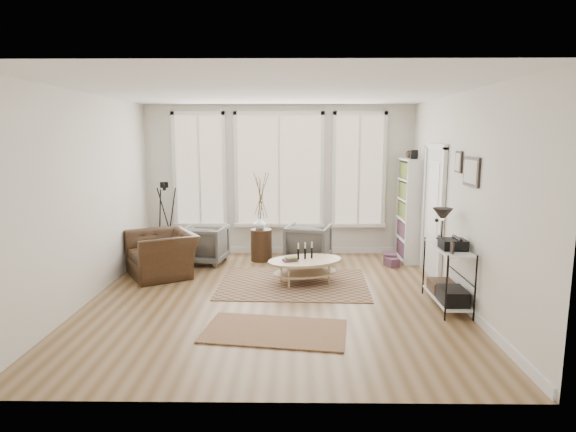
{
  "coord_description": "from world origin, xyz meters",
  "views": [
    {
      "loc": [
        0.29,
        -6.63,
        2.3
      ],
      "look_at": [
        0.2,
        0.6,
        1.1
      ],
      "focal_mm": 30.0,
      "sensor_mm": 36.0,
      "label": 1
    }
  ],
  "objects_px": {
    "armchair_right": "(308,243)",
    "side_table": "(261,218)",
    "bookcase": "(409,210)",
    "low_shelf": "(448,270)",
    "accent_chair": "(162,254)",
    "coffee_table": "(305,265)",
    "armchair_left": "(205,244)"
  },
  "relations": [
    {
      "from": "armchair_right",
      "to": "accent_chair",
      "type": "bearing_deg",
      "value": 33.85
    },
    {
      "from": "side_table",
      "to": "accent_chair",
      "type": "relative_size",
      "value": 1.48
    },
    {
      "from": "coffee_table",
      "to": "accent_chair",
      "type": "distance_m",
      "value": 2.41
    },
    {
      "from": "bookcase",
      "to": "accent_chair",
      "type": "xyz_separation_m",
      "value": [
        -4.35,
        -1.09,
        -0.59
      ]
    },
    {
      "from": "bookcase",
      "to": "low_shelf",
      "type": "height_order",
      "value": "bookcase"
    },
    {
      "from": "armchair_right",
      "to": "bookcase",
      "type": "bearing_deg",
      "value": -159.47
    },
    {
      "from": "bookcase",
      "to": "armchair_right",
      "type": "bearing_deg",
      "value": -173.7
    },
    {
      "from": "coffee_table",
      "to": "side_table",
      "type": "distance_m",
      "value": 1.68
    },
    {
      "from": "low_shelf",
      "to": "side_table",
      "type": "height_order",
      "value": "side_table"
    },
    {
      "from": "side_table",
      "to": "accent_chair",
      "type": "bearing_deg",
      "value": -147.89
    },
    {
      "from": "armchair_right",
      "to": "side_table",
      "type": "height_order",
      "value": "side_table"
    },
    {
      "from": "coffee_table",
      "to": "armchair_left",
      "type": "bearing_deg",
      "value": 146.32
    },
    {
      "from": "side_table",
      "to": "accent_chair",
      "type": "distance_m",
      "value": 1.93
    },
    {
      "from": "bookcase",
      "to": "armchair_left",
      "type": "height_order",
      "value": "bookcase"
    },
    {
      "from": "low_shelf",
      "to": "accent_chair",
      "type": "relative_size",
      "value": 1.17
    },
    {
      "from": "low_shelf",
      "to": "armchair_left",
      "type": "xyz_separation_m",
      "value": [
        -3.72,
        2.23,
        -0.16
      ]
    },
    {
      "from": "low_shelf",
      "to": "armchair_right",
      "type": "distance_m",
      "value": 2.95
    },
    {
      "from": "coffee_table",
      "to": "bookcase",
      "type": "bearing_deg",
      "value": 37.04
    },
    {
      "from": "coffee_table",
      "to": "low_shelf",
      "type": "bearing_deg",
      "value": -28.24
    },
    {
      "from": "coffee_table",
      "to": "armchair_right",
      "type": "distance_m",
      "value": 1.29
    },
    {
      "from": "low_shelf",
      "to": "accent_chair",
      "type": "bearing_deg",
      "value": 161.53
    },
    {
      "from": "coffee_table",
      "to": "side_table",
      "type": "relative_size",
      "value": 0.83
    },
    {
      "from": "armchair_left",
      "to": "accent_chair",
      "type": "xyz_separation_m",
      "value": [
        -0.57,
        -0.8,
        0.02
      ]
    },
    {
      "from": "low_shelf",
      "to": "armchair_right",
      "type": "bearing_deg",
      "value": 128.25
    },
    {
      "from": "side_table",
      "to": "accent_chair",
      "type": "height_order",
      "value": "side_table"
    },
    {
      "from": "armchair_left",
      "to": "side_table",
      "type": "bearing_deg",
      "value": -160.18
    },
    {
      "from": "low_shelf",
      "to": "armchair_left",
      "type": "bearing_deg",
      "value": 149.05
    },
    {
      "from": "armchair_right",
      "to": "side_table",
      "type": "bearing_deg",
      "value": 6.45
    },
    {
      "from": "coffee_table",
      "to": "armchair_left",
      "type": "xyz_separation_m",
      "value": [
        -1.8,
        1.2,
        0.05
      ]
    },
    {
      "from": "low_shelf",
      "to": "coffee_table",
      "type": "height_order",
      "value": "low_shelf"
    },
    {
      "from": "armchair_right",
      "to": "accent_chair",
      "type": "relative_size",
      "value": 0.7
    },
    {
      "from": "low_shelf",
      "to": "armchair_left",
      "type": "height_order",
      "value": "low_shelf"
    }
  ]
}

